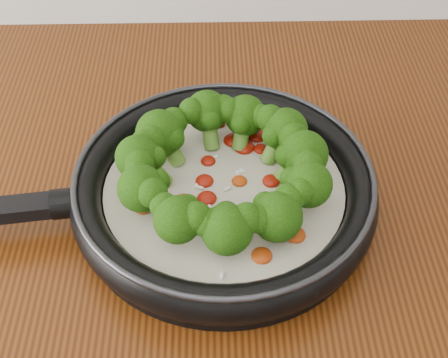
{
  "coord_description": "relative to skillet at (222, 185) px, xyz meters",
  "views": [
    {
      "loc": [
        0.04,
        0.55,
        1.45
      ],
      "look_at": [
        0.06,
        1.06,
        0.95
      ],
      "focal_mm": 49.8,
      "sensor_mm": 36.0,
      "label": 1
    }
  ],
  "objects": [
    {
      "name": "skillet",
      "position": [
        0.0,
        0.0,
        0.0
      ],
      "size": [
        0.58,
        0.4,
        0.1
      ],
      "color": "black",
      "rests_on": "counter"
    }
  ]
}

